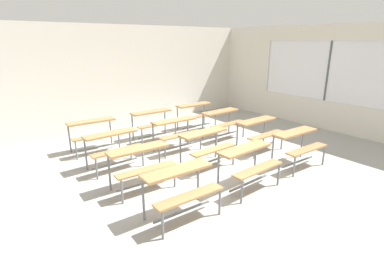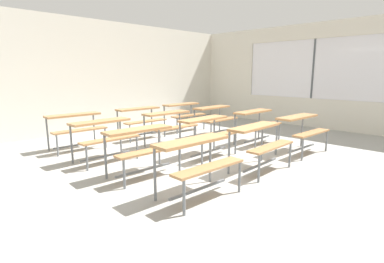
{
  "view_description": "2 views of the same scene",
  "coord_description": "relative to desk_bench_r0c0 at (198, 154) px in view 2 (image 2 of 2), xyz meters",
  "views": [
    {
      "loc": [
        -3.36,
        -3.88,
        2.57
      ],
      "look_at": [
        0.41,
        1.0,
        0.63
      ],
      "focal_mm": 27.42,
      "sensor_mm": 36.0,
      "label": 1
    },
    {
      "loc": [
        -3.8,
        -3.3,
        1.6
      ],
      "look_at": [
        0.23,
        0.74,
        0.47
      ],
      "focal_mm": 28.0,
      "sensor_mm": 36.0,
      "label": 2
    }
  ],
  "objects": [
    {
      "name": "desk_bench_r0c1",
      "position": [
        1.48,
        0.01,
        0.0
      ],
      "size": [
        1.12,
        0.62,
        0.74
      ],
      "rotation": [
        0.0,
        0.0,
        0.03
      ],
      "color": "#A87547",
      "rests_on": "ground"
    },
    {
      "name": "desk_bench_r2c2",
      "position": [
        3.07,
        2.35,
        0.0
      ],
      "size": [
        1.11,
        0.61,
        0.74
      ],
      "rotation": [
        0.0,
        0.0,
        0.01
      ],
      "color": "#A87547",
      "rests_on": "ground"
    },
    {
      "name": "desk_bench_r0c0",
      "position": [
        0.0,
        0.0,
        0.0
      ],
      "size": [
        1.12,
        0.63,
        0.74
      ],
      "rotation": [
        0.0,
        0.0,
        -0.04
      ],
      "color": "#A87547",
      "rests_on": "ground"
    },
    {
      "name": "desk_bench_r1c0",
      "position": [
        -0.04,
        1.16,
        0.0
      ],
      "size": [
        1.13,
        0.64,
        0.74
      ],
      "rotation": [
        0.0,
        0.0,
        -0.05
      ],
      "color": "#A87547",
      "rests_on": "ground"
    },
    {
      "name": "ground",
      "position": [
        1.12,
        0.72,
        -0.59
      ],
      "size": [
        10.0,
        9.0,
        0.05
      ],
      "primitive_type": "cube",
      "color": "#9E9E99"
    },
    {
      "name": "desk_bench_r1c1",
      "position": [
        1.51,
        1.18,
        0.0
      ],
      "size": [
        1.11,
        0.62,
        0.74
      ],
      "rotation": [
        0.0,
        0.0,
        0.03
      ],
      "color": "#A87547",
      "rests_on": "ground"
    },
    {
      "name": "wall_right",
      "position": [
        6.12,
        0.58,
        0.88
      ],
      "size": [
        0.12,
        9.0,
        3.0
      ],
      "color": "silver",
      "rests_on": "ground"
    },
    {
      "name": "desk_bench_r2c1",
      "position": [
        1.55,
        2.35,
        0.0
      ],
      "size": [
        1.12,
        0.63,
        0.74
      ],
      "rotation": [
        0.0,
        0.0,
        -0.04
      ],
      "color": "#A87547",
      "rests_on": "ground"
    },
    {
      "name": "desk_bench_r0c2",
      "position": [
        3.04,
        0.03,
        0.0
      ],
      "size": [
        1.13,
        0.64,
        0.74
      ],
      "rotation": [
        0.0,
        0.0,
        -0.05
      ],
      "color": "#A87547",
      "rests_on": "ground"
    },
    {
      "name": "wall_back",
      "position": [
        1.12,
        5.22,
        0.94
      ],
      "size": [
        10.0,
        0.12,
        3.0
      ],
      "primitive_type": "cube",
      "color": "silver",
      "rests_on": "ground"
    },
    {
      "name": "desk_bench_r2c0",
      "position": [
        -0.06,
        2.31,
        0.0
      ],
      "size": [
        1.11,
        0.6,
        0.74
      ],
      "rotation": [
        0.0,
        0.0,
        0.01
      ],
      "color": "#A87547",
      "rests_on": "ground"
    },
    {
      "name": "desk_bench_r3c0",
      "position": [
        -0.04,
        3.5,
        0.0
      ],
      "size": [
        1.13,
        0.64,
        0.74
      ],
      "rotation": [
        0.0,
        0.0,
        -0.05
      ],
      "color": "#A87547",
      "rests_on": "ground"
    },
    {
      "name": "desk_bench_r1c2",
      "position": [
        3.12,
        1.13,
        0.0
      ],
      "size": [
        1.1,
        0.59,
        0.74
      ],
      "rotation": [
        0.0,
        0.0,
        0.0
      ],
      "color": "#A87547",
      "rests_on": "ground"
    },
    {
      "name": "desk_bench_r3c2",
      "position": [
        3.04,
        3.47,
        0.0
      ],
      "size": [
        1.12,
        0.63,
        0.74
      ],
      "rotation": [
        0.0,
        0.0,
        -0.04
      ],
      "color": "#A87547",
      "rests_on": "ground"
    },
    {
      "name": "desk_bench_r3c1",
      "position": [
        1.58,
        3.47,
        0.0
      ],
      "size": [
        1.12,
        0.63,
        0.74
      ],
      "rotation": [
        0.0,
        0.0,
        -0.04
      ],
      "color": "#A87547",
      "rests_on": "ground"
    }
  ]
}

